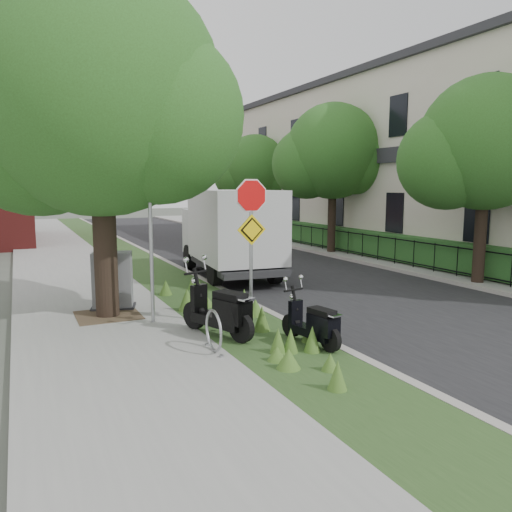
{
  "coord_description": "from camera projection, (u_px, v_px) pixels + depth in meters",
  "views": [
    {
      "loc": [
        -5.75,
        -8.72,
        3.06
      ],
      "look_at": [
        -0.33,
        2.59,
        1.3
      ],
      "focal_mm": 35.0,
      "sensor_mm": 36.0,
      "label": 1
    }
  ],
  "objects": [
    {
      "name": "ground",
      "position": [
        322.0,
        330.0,
        10.67
      ],
      "size": [
        120.0,
        120.0,
        0.0
      ],
      "primitive_type": "plane",
      "color": "#4C5147",
      "rests_on": "ground"
    },
    {
      "name": "sidewalk_near",
      "position": [
        67.0,
        271.0,
        17.77
      ],
      "size": [
        3.5,
        60.0,
        0.12
      ],
      "primitive_type": "cube",
      "color": "gray",
      "rests_on": "ground"
    },
    {
      "name": "verge",
      "position": [
        144.0,
        266.0,
        18.95
      ],
      "size": [
        2.0,
        60.0,
        0.12
      ],
      "primitive_type": "cube",
      "color": "#2B491F",
      "rests_on": "ground"
    },
    {
      "name": "kerb_near",
      "position": [
        170.0,
        264.0,
        19.38
      ],
      "size": [
        0.2,
        60.0,
        0.13
      ],
      "primitive_type": "cube",
      "color": "#9E9991",
      "rests_on": "ground"
    },
    {
      "name": "road",
      "position": [
        251.0,
        260.0,
        20.89
      ],
      "size": [
        7.0,
        60.0,
        0.01
      ],
      "primitive_type": "cube",
      "color": "black",
      "rests_on": "ground"
    },
    {
      "name": "kerb_far",
      "position": [
        322.0,
        253.0,
        22.38
      ],
      "size": [
        0.2,
        60.0,
        0.13
      ],
      "primitive_type": "cube",
      "color": "#9E9991",
      "rests_on": "ground"
    },
    {
      "name": "footpath_far",
      "position": [
        353.0,
        251.0,
        23.11
      ],
      "size": [
        3.2,
        60.0,
        0.12
      ],
      "primitive_type": "cube",
      "color": "gray",
      "rests_on": "ground"
    },
    {
      "name": "street_tree_main",
      "position": [
        95.0,
        105.0,
        10.81
      ],
      "size": [
        6.21,
        5.54,
        7.66
      ],
      "color": "black",
      "rests_on": "ground"
    },
    {
      "name": "bare_post",
      "position": [
        151.0,
        231.0,
        10.61
      ],
      "size": [
        0.08,
        0.08,
        4.0
      ],
      "color": "#A5A8AD",
      "rests_on": "ground"
    },
    {
      "name": "bike_hoop",
      "position": [
        214.0,
        331.0,
        8.91
      ],
      "size": [
        0.06,
        0.78,
        0.77
      ],
      "color": "#A5A8AD",
      "rests_on": "ground"
    },
    {
      "name": "sign_assembly",
      "position": [
        251.0,
        222.0,
        10.27
      ],
      "size": [
        0.94,
        0.08,
        3.22
      ],
      "color": "#A5A8AD",
      "rests_on": "ground"
    },
    {
      "name": "fence_far",
      "position": [
        335.0,
        239.0,
        22.59
      ],
      "size": [
        0.04,
        24.0,
        1.0
      ],
      "color": "black",
      "rests_on": "ground"
    },
    {
      "name": "hedge_far",
      "position": [
        348.0,
        239.0,
        22.89
      ],
      "size": [
        1.0,
        24.0,
        1.1
      ],
      "primitive_type": "cube",
      "color": "#1C4F22",
      "rests_on": "footpath_far"
    },
    {
      "name": "terrace_houses",
      "position": [
        411.0,
        163.0,
        23.95
      ],
      "size": [
        7.4,
        26.4,
        8.2
      ],
      "color": "beige",
      "rests_on": "ground"
    },
    {
      "name": "far_tree_a",
      "position": [
        483.0,
        150.0,
        14.9
      ],
      "size": [
        4.6,
        4.1,
        6.22
      ],
      "color": "black",
      "rests_on": "ground"
    },
    {
      "name": "far_tree_b",
      "position": [
        331.0,
        156.0,
        22.01
      ],
      "size": [
        4.83,
        4.31,
        6.56
      ],
      "color": "black",
      "rests_on": "ground"
    },
    {
      "name": "far_tree_c",
      "position": [
        254.0,
        171.0,
        29.21
      ],
      "size": [
        4.37,
        3.89,
        5.93
      ],
      "color": "black",
      "rests_on": "ground"
    },
    {
      "name": "scooter_near",
      "position": [
        224.0,
        315.0,
        9.72
      ],
      "size": [
        0.9,
        1.85,
        0.93
      ],
      "color": "black",
      "rests_on": "ground"
    },
    {
      "name": "scooter_far",
      "position": [
        316.0,
        327.0,
        9.18
      ],
      "size": [
        0.5,
        1.55,
        0.74
      ],
      "color": "black",
      "rests_on": "ground"
    },
    {
      "name": "box_truck",
      "position": [
        231.0,
        229.0,
        16.62
      ],
      "size": [
        2.71,
        5.72,
        2.5
      ],
      "color": "#262628",
      "rests_on": "ground"
    },
    {
      "name": "utility_cabinet",
      "position": [
        113.0,
        281.0,
        12.08
      ],
      "size": [
        1.18,
        0.95,
        1.37
      ],
      "color": "#262628",
      "rests_on": "ground"
    }
  ]
}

